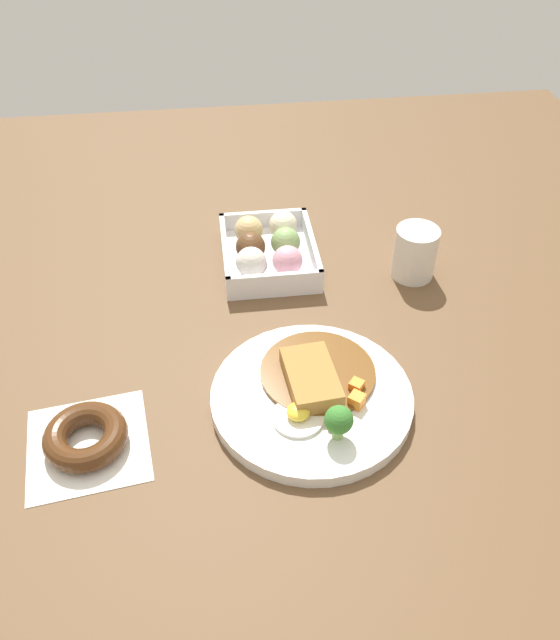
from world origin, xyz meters
TOP-DOWN VIEW (x-y plane):
  - ground_plane at (0.00, 0.00)m, footprint 1.60×1.60m
  - curry_plate at (-0.12, -0.06)m, footprint 0.26×0.26m
  - donut_box at (0.18, -0.04)m, footprint 0.18×0.15m
  - chocolate_ring_donut at (-0.16, 0.22)m, footprint 0.16×0.16m
  - coffee_mug at (0.12, -0.26)m, footprint 0.07×0.07m

SIDE VIEW (x-z plane):
  - ground_plane at x=0.00m, z-range 0.00..0.00m
  - curry_plate at x=-0.12m, z-range -0.02..0.05m
  - chocolate_ring_donut at x=-0.16m, z-range 0.00..0.03m
  - donut_box at x=0.18m, z-range 0.00..0.06m
  - coffee_mug at x=0.12m, z-range 0.00..0.08m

